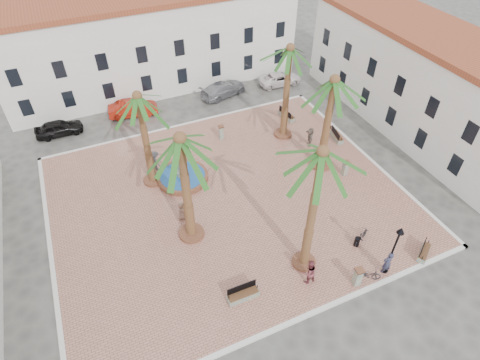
{
  "coord_description": "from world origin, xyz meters",
  "views": [
    {
      "loc": [
        -8.21,
        -20.52,
        21.86
      ],
      "look_at": [
        1.0,
        0.0,
        1.6
      ],
      "focal_mm": 30.0,
      "sensor_mm": 36.0,
      "label": 1
    }
  ],
  "objects": [
    {
      "name": "bollard_e",
      "position": [
        9.75,
        -1.38,
        0.84
      ],
      "size": [
        0.49,
        0.49,
        1.33
      ],
      "rotation": [
        0.0,
        0.0,
        0.04
      ],
      "color": "gray",
      "rests_on": "plaza"
    },
    {
      "name": "lamppost_e",
      "position": [
        12.4,
        4.74,
        3.07
      ],
      "size": [
        0.47,
        0.47,
        4.32
      ],
      "color": "black",
      "rests_on": "plaza"
    },
    {
      "name": "bollard_n",
      "position": [
        2.43,
        7.35,
        0.86
      ],
      "size": [
        0.54,
        0.54,
        1.37
      ],
      "rotation": [
        0.0,
        0.0,
        -0.11
      ],
      "color": "gray",
      "rests_on": "plaza"
    },
    {
      "name": "building_north",
      "position": [
        -0.0,
        19.99,
        4.77
      ],
      "size": [
        30.4,
        7.4,
        9.5
      ],
      "color": "white",
      "rests_on": "ground"
    },
    {
      "name": "palm_e",
      "position": [
        8.61,
        0.43,
        7.15
      ],
      "size": [
        5.71,
        5.71,
        8.32
      ],
      "color": "brown",
      "rests_on": "plaza"
    },
    {
      "name": "car_red",
      "position": [
        -3.92,
        14.74,
        0.77
      ],
      "size": [
        4.89,
        2.39,
        1.54
      ],
      "primitive_type": "imported",
      "rotation": [
        0.0,
        0.0,
        1.4
      ],
      "color": "#B32110",
      "rests_on": "ground"
    },
    {
      "name": "kerb_e",
      "position": [
        13.0,
        0.0,
        0.08
      ],
      "size": [
        0.3,
        22.3,
        0.16
      ],
      "primitive_type": "cube",
      "color": "silver",
      "rests_on": "ground"
    },
    {
      "name": "car_silver",
      "position": [
        5.67,
        14.71,
        0.75
      ],
      "size": [
        5.54,
        3.44,
        1.5
      ],
      "primitive_type": "imported",
      "rotation": [
        0.0,
        0.0,
        1.85
      ],
      "color": "#97989F",
      "rests_on": "ground"
    },
    {
      "name": "kerb_n",
      "position": [
        0.0,
        11.0,
        0.08
      ],
      "size": [
        26.3,
        0.3,
        0.16
      ],
      "primitive_type": "cube",
      "color": "silver",
      "rests_on": "ground"
    },
    {
      "name": "ground",
      "position": [
        0.0,
        0.0,
        0.0
      ],
      "size": [
        120.0,
        120.0,
        0.0
      ],
      "primitive_type": "plane",
      "color": "#56544F",
      "rests_on": "ground"
    },
    {
      "name": "bicycle_b",
      "position": [
        6.67,
        -7.72,
        0.65
      ],
      "size": [
        1.72,
        1.14,
        1.01
      ],
      "primitive_type": "imported",
      "rotation": [
        0.0,
        0.0,
        2.01
      ],
      "color": "black",
      "rests_on": "plaza"
    },
    {
      "name": "lamppost_s",
      "position": [
        6.58,
        -10.4,
        3.0
      ],
      "size": [
        0.46,
        0.46,
        4.21
      ],
      "color": "black",
      "rests_on": "plaza"
    },
    {
      "name": "bench_ne",
      "position": [
        9.5,
        7.86,
        0.44
      ],
      "size": [
        0.84,
        2.03,
        1.04
      ],
      "rotation": [
        0.0,
        0.0,
        1.69
      ],
      "color": "gray",
      "rests_on": "plaza"
    },
    {
      "name": "cyclist_b",
      "position": [
        1.65,
        -8.98,
        1.12
      ],
      "size": [
        0.94,
        0.73,
        1.93
      ],
      "primitive_type": "imported",
      "rotation": [
        0.0,
        0.0,
        3.14
      ],
      "color": "brown",
      "rests_on": "plaza"
    },
    {
      "name": "pedestrian_north",
      "position": [
        -4.09,
        5.6,
        1.03
      ],
      "size": [
        0.91,
        1.27,
        1.77
      ],
      "primitive_type": "imported",
      "rotation": [
        0.0,
        0.0,
        1.81
      ],
      "color": "#505156",
      "rests_on": "plaza"
    },
    {
      "name": "palm_nw",
      "position": [
        -4.76,
        4.21,
        7.09
      ],
      "size": [
        5.12,
        5.12,
        8.16
      ],
      "color": "brown",
      "rests_on": "plaza"
    },
    {
      "name": "plaza",
      "position": [
        0.0,
        0.0,
        0.07
      ],
      "size": [
        26.0,
        22.0,
        0.15
      ],
      "primitive_type": "cube",
      "color": "#B1715E",
      "rests_on": "ground"
    },
    {
      "name": "building_east",
      "position": [
        19.99,
        2.0,
        4.52
      ],
      "size": [
        7.4,
        26.4,
        9.0
      ],
      "rotation": [
        0.0,
        0.0,
        1.57
      ],
      "color": "white",
      "rests_on": "ground"
    },
    {
      "name": "bench_e",
      "position": [
        12.01,
        2.99,
        0.42
      ],
      "size": [
        0.93,
        1.9,
        0.96
      ],
      "rotation": [
        0.0,
        0.0,
        1.36
      ],
      "color": "gray",
      "rests_on": "plaza"
    },
    {
      "name": "bollard_se",
      "position": [
        4.3,
        -10.4,
        0.91
      ],
      "size": [
        0.58,
        0.58,
        1.46
      ],
      "rotation": [
        0.0,
        0.0,
        -0.13
      ],
      "color": "gray",
      "rests_on": "plaza"
    },
    {
      "name": "bicycle_a",
      "position": [
        5.13,
        -10.4,
        0.59
      ],
      "size": [
        1.77,
        1.27,
        0.88
      ],
      "primitive_type": "imported",
      "rotation": [
        0.0,
        0.0,
        1.12
      ],
      "color": "black",
      "rests_on": "plaza"
    },
    {
      "name": "palm_sw",
      "position": [
        -3.79,
        -2.36,
        7.54
      ],
      "size": [
        5.75,
        5.75,
        8.74
      ],
      "color": "brown",
      "rests_on": "plaza"
    },
    {
      "name": "kerb_s",
      "position": [
        0.0,
        -11.0,
        0.08
      ],
      "size": [
        26.3,
        0.3,
        0.16
      ],
      "primitive_type": "cube",
      "color": "silver",
      "rests_on": "ground"
    },
    {
      "name": "car_white",
      "position": [
        12.27,
        14.38,
        0.66
      ],
      "size": [
        4.85,
        2.43,
        1.32
      ],
      "primitive_type": "imported",
      "rotation": [
        0.0,
        0.0,
        1.52
      ],
      "color": "white",
      "rests_on": "ground"
    },
    {
      "name": "palm_s",
      "position": [
        2.14,
        -7.68,
        8.5
      ],
      "size": [
        5.03,
        5.03,
        9.62
      ],
      "color": "brown",
      "rests_on": "plaza"
    },
    {
      "name": "bench_se",
      "position": [
        9.8,
        -10.39,
        0.4
      ],
      "size": [
        1.7,
        1.35,
        0.89
      ],
      "rotation": [
        0.0,
        0.0,
        0.57
      ],
      "color": "gray",
      "rests_on": "plaza"
    },
    {
      "name": "palm_ne",
      "position": [
        7.85,
        5.57,
        7.62
      ],
      "size": [
        5.28,
        5.28,
        8.74
      ],
      "color": "brown",
      "rests_on": "plaza"
    },
    {
      "name": "bench_s",
      "position": [
        -2.57,
        -8.4,
        0.45
      ],
      "size": [
        1.99,
        0.62,
        1.05
      ],
      "rotation": [
        0.0,
        0.0,
        -0.01
      ],
      "color": "gray",
      "rests_on": "plaza"
    },
    {
      "name": "litter_bin",
      "position": [
        6.19,
        -7.88,
        0.51
      ],
      "size": [
        0.37,
        0.37,
        0.73
      ],
      "primitive_type": "cylinder",
      "color": "black",
      "rests_on": "plaza"
    },
    {
      "name": "pedestrian_east",
      "position": [
        9.27,
        3.27,
        1.03
      ],
      "size": [
        1.09,
        1.71,
        1.76
      ],
      "primitive_type": "imported",
      "rotation": [
        0.0,
        0.0,
        -1.95
      ],
      "color": "#726357",
      "rests_on": "plaza"
    },
    {
      "name": "pedestrian_fountain_b",
      "position": [
        -1.51,
        6.91,
        0.96
      ],
      "size": [
        1.02,
        0.72,
        1.61
      ],
      "primitive_type": "imported",
      "rotation": [
        0.0,
        0.0,
        -0.38
      ],
      "color": "#3A4761",
      "rests_on": "plaza"
    },
    {
      "name": "fountain",
      "position": [
        -2.52,
        3.5,
        0.44
      ],
      "size": [
        4.11,
        4.11,
        2.12
      ],
      "color": "brown",
      "rests_on": "plaza"
    },
    {
      "name": "car_black",
      "position": [
        -10.91,
        14.3,
        0.72
      ],
      "size": [
        4.23,
        1.76,
        1.43
      ],
      "primitive_type": "imported",
      "rotation": [
        0.0,
        0.0,
        1.56
      ],
      "color": "black",
      "rests_on": "ground"
    },
    {
      "name": "kerb_w",
      "position": [
        -13.0,
        0.0,
        0.08
      ],
      "size": [
        0.3,
        22.3,
        0.16
      ],
      "primitive_type": "cube",
      "color": "silver",
      "rests_on": "ground"
    },
    {
      "name": "cyclist_a",
      "position": [
        6.52,
        -10.4,
        1.1
      ],
      "size": [
        0.72,
        0.49,
        1.9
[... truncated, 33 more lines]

